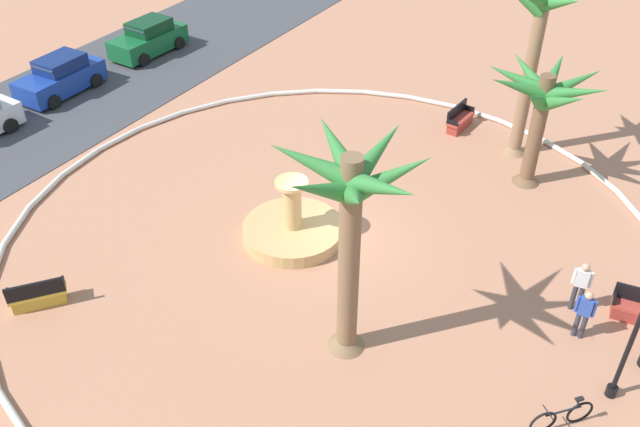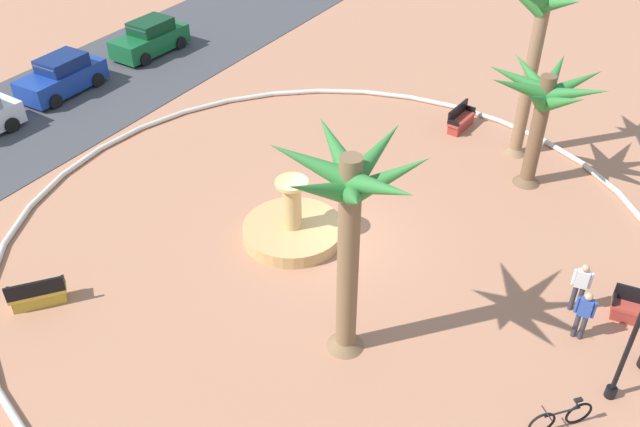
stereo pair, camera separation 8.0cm
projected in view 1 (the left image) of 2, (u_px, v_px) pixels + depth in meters
The scene contains 16 objects.
ground_plane at pixel (332, 238), 22.08m from camera, with size 80.00×80.00×0.00m, color tan.
plaza_curb at pixel (332, 236), 22.02m from camera, with size 21.36×21.36×0.20m, color silver.
street_asphalt at pixel (23, 122), 28.34m from camera, with size 48.00×8.00×0.03m, color #424247.
fountain at pixel (293, 229), 21.98m from camera, with size 3.30×3.30×2.20m.
palm_tree_near_fountain at pixel (351, 213), 15.64m from camera, with size 3.90×3.98×6.29m.
palm_tree_by_curb at pixel (542, 101), 22.79m from camera, with size 4.02×4.14×4.50m.
palm_tree_mid_plaza at pixel (537, 34), 23.56m from camera, with size 3.43×3.20×6.76m.
bench_west at pixel (38, 296), 19.39m from camera, with size 1.56×1.40×1.00m.
bench_north at pixel (640, 311), 18.91m from camera, with size 0.71×1.65×1.00m.
bench_southeast at pixel (460, 121), 27.76m from camera, with size 1.64×0.65×1.00m.
lamppost at pixel (638, 325), 15.53m from camera, with size 0.32×0.32×4.25m.
bicycle_red_frame at pixel (562, 417), 16.03m from camera, with size 1.32×1.20×0.94m.
person_cyclist_helmet at pixel (584, 312), 18.09m from camera, with size 0.22×0.53×1.63m.
person_cyclist_photo at pixel (581, 284), 18.91m from camera, with size 0.25×0.52×1.70m.
parked_car_second at pixel (60, 77), 30.11m from camera, with size 4.02×1.97×1.67m.
parked_car_third at pixel (148, 39), 33.66m from camera, with size 4.06×2.04×1.67m.
Camera 1 is at (-14.94, -8.60, 13.83)m, focal length 37.82 mm.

